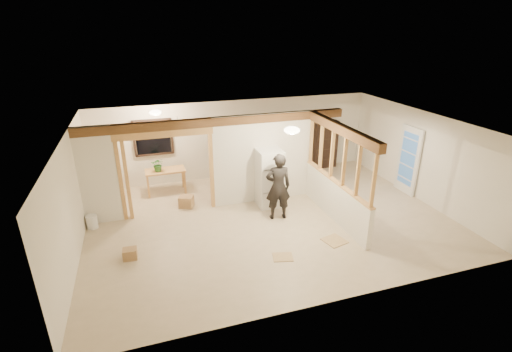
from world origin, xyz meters
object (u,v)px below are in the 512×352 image
object	(u,v)px
woman	(278,187)
bookshelf	(325,144)
shop_vac	(102,189)
refrigerator	(269,178)
work_table	(166,181)

from	to	relation	value
woman	bookshelf	distance (m)	4.18
woman	shop_vac	size ratio (longest dim) A/B	3.10
refrigerator	work_table	distance (m)	3.19
bookshelf	work_table	bearing A→B (deg)	-174.78
refrigerator	bookshelf	distance (m)	3.62
bookshelf	woman	bearing A→B (deg)	-134.09
shop_vac	woman	bearing A→B (deg)	-31.00
work_table	bookshelf	xyz separation A→B (m)	(5.51, 0.50, 0.46)
shop_vac	refrigerator	bearing A→B (deg)	-22.82
woman	bookshelf	xyz separation A→B (m)	(2.91, 3.00, -0.05)
woman	shop_vac	bearing A→B (deg)	-22.84
work_table	bookshelf	bearing A→B (deg)	4.40
woman	refrigerator	bearing A→B (deg)	-85.17
work_table	bookshelf	distance (m)	5.55
refrigerator	woman	distance (m)	0.78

